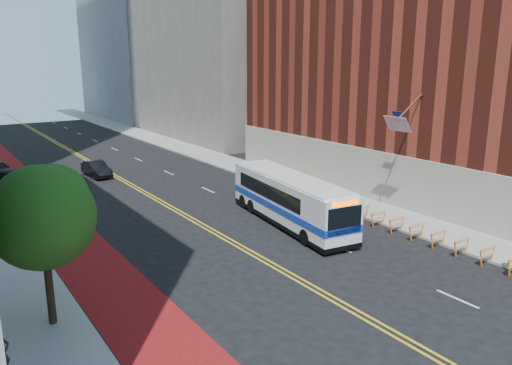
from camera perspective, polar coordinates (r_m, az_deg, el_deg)
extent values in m
plane|color=black|center=(23.24, 10.89, -14.10)|extent=(160.00, 160.00, 0.00)
cube|color=gray|center=(52.87, -2.84, 2.17)|extent=(4.00, 140.00, 0.15)
cube|color=maroon|center=(46.08, -24.71, -0.97)|extent=(3.60, 140.00, 0.01)
cube|color=gold|center=(47.87, -15.38, 0.34)|extent=(0.14, 140.00, 0.01)
cube|color=gold|center=(47.99, -14.98, 0.40)|extent=(0.14, 140.00, 0.01)
cube|color=silver|center=(25.54, 22.02, -12.22)|extent=(0.14, 2.20, 0.01)
cube|color=silver|center=(30.21, 9.36, -7.25)|extent=(0.14, 2.20, 0.01)
cube|color=silver|center=(36.07, 0.62, -3.53)|extent=(0.14, 2.20, 0.01)
cube|color=silver|center=(42.64, -5.51, -0.85)|extent=(0.14, 2.20, 0.01)
cube|color=silver|center=(49.62, -9.95, 1.11)|extent=(0.14, 2.20, 0.01)
cube|color=silver|center=(56.88, -13.29, 2.57)|extent=(0.14, 2.20, 0.01)
cube|color=silver|center=(64.31, -15.86, 3.70)|extent=(0.14, 2.20, 0.01)
cube|color=silver|center=(71.86, -17.91, 4.58)|extent=(0.14, 2.20, 0.01)
cube|color=silver|center=(79.50, -19.56, 5.29)|extent=(0.14, 2.20, 0.01)
cube|color=silver|center=(87.21, -20.93, 5.87)|extent=(0.14, 2.20, 0.01)
cube|color=silver|center=(94.96, -22.08, 6.36)|extent=(0.14, 2.20, 0.01)
cube|color=silver|center=(102.75, -23.06, 6.77)|extent=(0.14, 2.20, 0.01)
cube|color=maroon|center=(45.23, 20.97, 13.25)|extent=(16.00, 36.00, 22.00)
cube|color=#9E9384|center=(40.02, 13.25, 0.80)|extent=(0.50, 36.00, 4.00)
cube|color=black|center=(36.67, 20.15, -2.33)|extent=(0.35, 2.80, 2.20)
cube|color=black|center=(40.96, 12.26, -0.14)|extent=(0.35, 2.80, 2.20)
cube|color=black|center=(45.92, 5.97, 1.61)|extent=(0.35, 2.80, 2.20)
cube|color=#A57F33|center=(36.53, 18.47, 9.57)|extent=(0.25, 0.25, 0.25)
cylinder|color=#A57F33|center=(35.55, 17.01, 8.12)|extent=(2.85, 0.12, 2.05)
cube|color=#B21419|center=(34.89, 15.85, 6.44)|extent=(0.75, 1.90, 1.05)
cube|color=navy|center=(35.53, 15.93, 7.46)|extent=(0.39, 0.85, 0.52)
cube|color=orange|center=(28.75, 26.94, -8.71)|extent=(0.32, 0.06, 0.99)
cube|color=orange|center=(29.45, 24.31, -7.90)|extent=(0.32, 0.06, 0.99)
cube|color=orange|center=(30.34, 25.42, -7.38)|extent=(0.32, 0.06, 0.99)
cube|color=orange|center=(29.76, 24.96, -6.92)|extent=(1.25, 0.05, 0.22)
cube|color=orange|center=(29.88, 24.89, -7.55)|extent=(1.25, 0.05, 0.18)
cube|color=orange|center=(30.20, 21.82, -7.11)|extent=(0.32, 0.06, 0.99)
cube|color=orange|center=(31.08, 22.98, -6.63)|extent=(0.32, 0.06, 0.99)
cube|color=orange|center=(30.51, 22.47, -6.16)|extent=(1.25, 0.05, 0.22)
cube|color=orange|center=(30.62, 22.41, -6.78)|extent=(1.25, 0.05, 0.18)
cube|color=orange|center=(31.02, 19.46, -6.35)|extent=(0.32, 0.06, 0.99)
cube|color=orange|center=(31.88, 20.65, -5.91)|extent=(0.32, 0.06, 0.99)
cube|color=orange|center=(31.32, 20.12, -5.44)|extent=(1.25, 0.05, 0.22)
cube|color=orange|center=(31.43, 20.07, -6.04)|extent=(1.25, 0.05, 0.18)
cube|color=orange|center=(31.90, 17.23, -5.62)|extent=(0.32, 0.06, 0.99)
cube|color=orange|center=(32.73, 18.45, -5.21)|extent=(0.32, 0.06, 0.99)
cube|color=orange|center=(32.18, 17.90, -4.74)|extent=(1.25, 0.05, 0.22)
cube|color=orange|center=(32.29, 17.85, -5.33)|extent=(1.25, 0.05, 0.18)
cube|color=orange|center=(32.82, 15.13, -4.92)|extent=(0.32, 0.06, 0.99)
cube|color=orange|center=(33.63, 16.37, -4.55)|extent=(0.32, 0.06, 0.99)
cube|color=orange|center=(33.10, 15.80, -4.07)|extent=(1.25, 0.05, 0.22)
cube|color=orange|center=(33.20, 15.76, -4.65)|extent=(1.25, 0.05, 0.18)
cube|color=orange|center=(33.79, 13.15, -4.25)|extent=(0.32, 0.06, 0.99)
cube|color=orange|center=(34.57, 14.40, -3.91)|extent=(0.32, 0.06, 0.99)
cube|color=orange|center=(34.06, 13.82, -3.44)|extent=(1.25, 0.05, 0.22)
cube|color=orange|center=(34.16, 13.79, -4.00)|extent=(1.25, 0.05, 0.18)
cube|color=orange|center=(34.80, 11.29, -3.62)|extent=(0.32, 0.06, 0.99)
cube|color=orange|center=(35.56, 12.54, -3.30)|extent=(0.32, 0.06, 0.99)
cube|color=orange|center=(35.06, 11.95, -2.83)|extent=(1.25, 0.05, 0.22)
cube|color=orange|center=(35.16, 11.92, -3.38)|extent=(1.25, 0.05, 0.18)
cylinder|color=black|center=(22.49, -22.53, -11.00)|extent=(0.32, 0.32, 3.20)
sphere|color=#153F0D|center=(21.46, -23.27, -3.68)|extent=(4.20, 4.20, 4.20)
sphere|color=#153F0D|center=(21.78, -22.09, -1.67)|extent=(2.80, 2.80, 2.80)
sphere|color=#153F0D|center=(20.99, -24.55, -3.05)|extent=(2.40, 2.40, 2.40)
cube|color=silver|center=(33.35, 3.94, -1.85)|extent=(4.15, 12.28, 2.86)
cube|color=#1535AA|center=(33.47, 3.93, -2.55)|extent=(4.20, 12.32, 0.45)
cube|color=black|center=(33.89, 3.26, -0.74)|extent=(3.73, 8.70, 0.95)
cube|color=black|center=(28.52, 10.07, -4.31)|extent=(2.29, 0.40, 1.61)
cube|color=black|center=(38.36, -0.59, 0.94)|extent=(2.08, 0.37, 1.00)
cube|color=#FF5905|center=(28.22, 10.17, -2.38)|extent=(1.82, 0.32, 0.30)
cube|color=silver|center=(32.98, 3.98, 0.63)|extent=(3.95, 11.66, 0.12)
cube|color=black|center=(33.77, 3.90, -4.18)|extent=(4.19, 12.31, 0.30)
cylinder|color=black|center=(30.03, 5.68, -6.25)|extent=(0.43, 1.03, 1.00)
cylinder|color=black|center=(31.29, 9.37, -5.53)|extent=(0.43, 1.03, 1.00)
cylinder|color=black|center=(36.02, -0.44, -2.74)|extent=(0.43, 1.03, 1.00)
cylinder|color=black|center=(37.08, 2.84, -2.26)|extent=(0.43, 1.03, 1.00)
cylinder|color=black|center=(37.27, -1.42, -2.17)|extent=(0.43, 1.03, 1.00)
cylinder|color=black|center=(38.29, 1.78, -1.73)|extent=(0.43, 1.03, 1.00)
imported|color=black|center=(38.08, -22.52, -2.56)|extent=(1.81, 4.26, 1.44)
imported|color=black|center=(49.55, -17.77, 1.49)|extent=(1.83, 4.52, 1.46)
imported|color=black|center=(19.89, -27.21, -17.14)|extent=(0.77, 0.63, 1.83)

